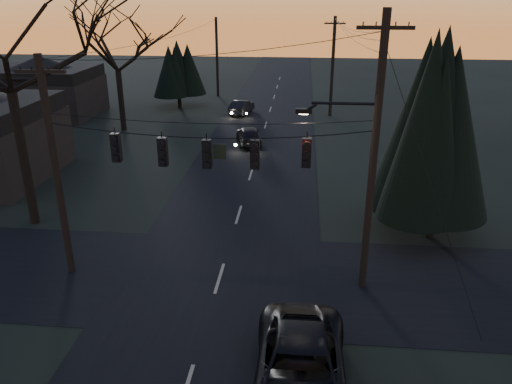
# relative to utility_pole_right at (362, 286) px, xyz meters

# --- Properties ---
(main_road) EXTENTS (8.00, 120.00, 0.02)m
(main_road) POSITION_rel_utility_pole_right_xyz_m (-5.50, 10.00, 0.01)
(main_road) COLOR black
(main_road) RESTS_ON ground
(cross_road) EXTENTS (60.00, 7.00, 0.02)m
(cross_road) POSITION_rel_utility_pole_right_xyz_m (-5.50, 0.00, 0.01)
(cross_road) COLOR black
(cross_road) RESTS_ON ground
(utility_pole_right) EXTENTS (5.00, 0.30, 10.00)m
(utility_pole_right) POSITION_rel_utility_pole_right_xyz_m (0.00, 0.00, 0.00)
(utility_pole_right) COLOR black
(utility_pole_right) RESTS_ON ground
(utility_pole_left) EXTENTS (1.80, 0.30, 8.50)m
(utility_pole_left) POSITION_rel_utility_pole_right_xyz_m (-11.50, 0.00, 0.00)
(utility_pole_left) COLOR black
(utility_pole_left) RESTS_ON ground
(utility_pole_far_r) EXTENTS (1.80, 0.30, 8.50)m
(utility_pole_far_r) POSITION_rel_utility_pole_right_xyz_m (0.00, 28.00, 0.00)
(utility_pole_far_r) COLOR black
(utility_pole_far_r) RESTS_ON ground
(utility_pole_far_l) EXTENTS (0.30, 0.30, 8.00)m
(utility_pole_far_l) POSITION_rel_utility_pole_right_xyz_m (-11.50, 36.00, 0.00)
(utility_pole_far_l) COLOR black
(utility_pole_far_l) RESTS_ON ground
(span_signal_assembly) EXTENTS (11.50, 0.44, 1.66)m
(span_signal_assembly) POSITION_rel_utility_pole_right_xyz_m (-5.74, 0.00, 5.19)
(span_signal_assembly) COLOR black
(span_signal_assembly) RESTS_ON ground
(bare_tree_left) EXTENTS (8.84, 8.84, 12.68)m
(bare_tree_left) POSITION_rel_utility_pole_right_xyz_m (-15.24, 4.21, 8.86)
(bare_tree_left) COLOR black
(bare_tree_left) RESTS_ON ground
(evergreen_right) EXTENTS (4.39, 4.39, 8.36)m
(evergreen_right) POSITION_rel_utility_pole_right_xyz_m (3.51, 4.41, 4.77)
(evergreen_right) COLOR black
(evergreen_right) RESTS_ON ground
(bare_tree_dist) EXTENTS (7.33, 7.33, 9.40)m
(bare_tree_dist) POSITION_rel_utility_pole_right_xyz_m (-16.80, 21.48, 6.56)
(bare_tree_dist) COLOR black
(bare_tree_dist) RESTS_ON ground
(evergreen_dist) EXTENTS (3.69, 3.69, 5.65)m
(evergreen_dist) POSITION_rel_utility_pole_right_xyz_m (-14.28, 30.19, 3.41)
(evergreen_dist) COLOR black
(evergreen_dist) RESTS_ON ground
(house_left_far) EXTENTS (9.00, 7.00, 5.20)m
(house_left_far) POSITION_rel_utility_pole_right_xyz_m (-25.50, 26.00, 2.60)
(house_left_far) COLOR black
(house_left_far) RESTS_ON ground
(suv_near) EXTENTS (2.61, 5.63, 1.56)m
(suv_near) POSITION_rel_utility_pole_right_xyz_m (-2.30, -5.69, 0.78)
(suv_near) COLOR black
(suv_near) RESTS_ON ground
(sedan_oncoming_a) EXTENTS (2.42, 4.20, 1.35)m
(sedan_oncoming_a) POSITION_rel_utility_pole_right_xyz_m (-6.30, 18.32, 0.67)
(sedan_oncoming_a) COLOR black
(sedan_oncoming_a) RESTS_ON ground
(sedan_oncoming_b) EXTENTS (2.05, 4.00, 1.26)m
(sedan_oncoming_b) POSITION_rel_utility_pole_right_xyz_m (-8.00, 28.00, 0.63)
(sedan_oncoming_b) COLOR black
(sedan_oncoming_b) RESTS_ON ground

